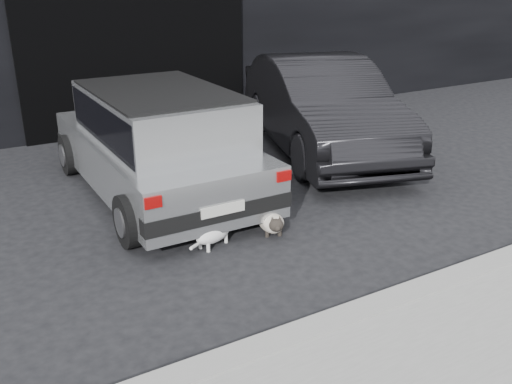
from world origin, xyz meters
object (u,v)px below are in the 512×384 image
second_car (321,106)px  cat_white (215,231)px  cat_siamese (271,221)px  silver_hatchback (158,138)px

second_car → cat_white: size_ratio=6.86×
cat_siamese → cat_white: bearing=16.0°
silver_hatchback → cat_siamese: bearing=-69.4°
cat_siamese → cat_white: size_ratio=1.26×
silver_hatchback → cat_white: silver_hatchback is taller
silver_hatchback → cat_white: size_ratio=5.85×
cat_siamese → cat_white: cat_white is taller
silver_hatchback → second_car: size_ratio=0.85×
second_car → cat_siamese: second_car is taller
cat_white → cat_siamese: bearing=66.6°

